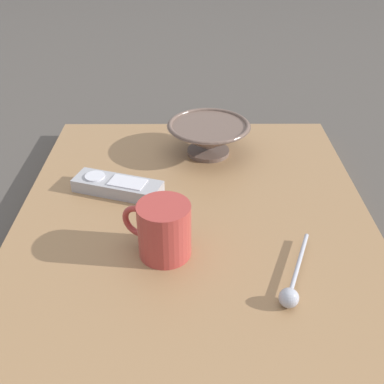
{
  "coord_description": "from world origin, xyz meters",
  "views": [
    {
      "loc": [
        0.01,
        0.62,
        0.48
      ],
      "look_at": [
        0.0,
        -0.03,
        0.05
      ],
      "focal_mm": 43.63,
      "sensor_mm": 36.0,
      "label": 1
    }
  ],
  "objects_px": {
    "cereal_bowl": "(209,137)",
    "teaspoon": "(291,290)",
    "coffee_mug": "(163,230)",
    "tv_remote_near": "(118,186)"
  },
  "relations": [
    {
      "from": "cereal_bowl",
      "to": "teaspoon",
      "type": "xyz_separation_m",
      "value": [
        -0.09,
        0.39,
        -0.02
      ]
    },
    {
      "from": "cereal_bowl",
      "to": "coffee_mug",
      "type": "height_order",
      "value": "coffee_mug"
    },
    {
      "from": "coffee_mug",
      "to": "teaspoon",
      "type": "xyz_separation_m",
      "value": [
        -0.17,
        0.09,
        -0.03
      ]
    },
    {
      "from": "coffee_mug",
      "to": "teaspoon",
      "type": "distance_m",
      "value": 0.19
    },
    {
      "from": "teaspoon",
      "to": "tv_remote_near",
      "type": "height_order",
      "value": "same"
    },
    {
      "from": "tv_remote_near",
      "to": "teaspoon",
      "type": "bearing_deg",
      "value": 135.59
    },
    {
      "from": "cereal_bowl",
      "to": "coffee_mug",
      "type": "bearing_deg",
      "value": 76.16
    },
    {
      "from": "tv_remote_near",
      "to": "coffee_mug",
      "type": "bearing_deg",
      "value": 118.58
    },
    {
      "from": "cereal_bowl",
      "to": "teaspoon",
      "type": "height_order",
      "value": "cereal_bowl"
    },
    {
      "from": "teaspoon",
      "to": "tv_remote_near",
      "type": "bearing_deg",
      "value": -44.41
    }
  ]
}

